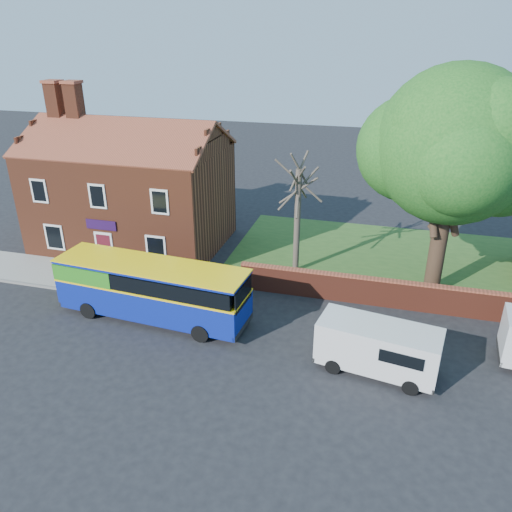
% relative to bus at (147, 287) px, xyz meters
% --- Properties ---
extents(ground, '(120.00, 120.00, 0.00)m').
position_rel_bus_xyz_m(ground, '(1.75, -2.74, -1.72)').
color(ground, black).
rests_on(ground, ground).
extents(pavement, '(18.00, 3.50, 0.12)m').
position_rel_bus_xyz_m(pavement, '(-5.25, 3.01, -1.66)').
color(pavement, gray).
rests_on(pavement, ground).
extents(kerb, '(18.00, 0.15, 0.14)m').
position_rel_bus_xyz_m(kerb, '(-5.25, 1.26, -1.65)').
color(kerb, slate).
rests_on(kerb, ground).
extents(grass_strip, '(26.00, 12.00, 0.04)m').
position_rel_bus_xyz_m(grass_strip, '(14.75, 10.26, -1.70)').
color(grass_strip, '#426B28').
rests_on(grass_strip, ground).
extents(shop_building, '(12.30, 8.13, 10.50)m').
position_rel_bus_xyz_m(shop_building, '(-5.27, 8.76, 1.69)').
color(shop_building, brown).
rests_on(shop_building, ground).
extents(boundary_wall, '(22.00, 0.38, 1.60)m').
position_rel_bus_xyz_m(boundary_wall, '(14.75, 4.26, -0.91)').
color(boundary_wall, maroon).
rests_on(boundary_wall, ground).
extents(bus, '(10.11, 3.28, 3.03)m').
position_rel_bus_xyz_m(bus, '(0.00, 0.00, 0.00)').
color(bus, navy).
rests_on(bus, ground).
extents(van_near, '(5.39, 2.88, 2.25)m').
position_rel_bus_xyz_m(van_near, '(11.59, -1.53, -0.46)').
color(van_near, silver).
rests_on(van_near, ground).
extents(large_tree, '(10.09, 7.99, 12.31)m').
position_rel_bus_xyz_m(large_tree, '(14.35, 6.80, 6.34)').
color(large_tree, black).
rests_on(large_tree, ground).
extents(bare_tree, '(2.62, 3.12, 7.00)m').
position_rel_bus_xyz_m(bare_tree, '(6.32, 7.22, 1.87)').
color(bare_tree, '#4C4238').
rests_on(bare_tree, ground).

